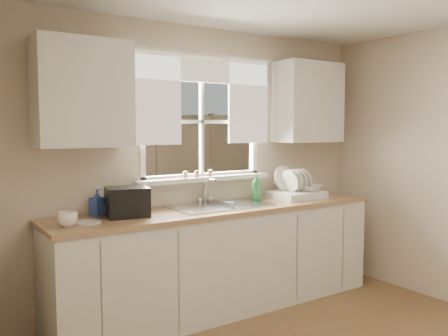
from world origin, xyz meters
TOP-DOWN VIEW (x-y plane):
  - room_walls at (0.00, -0.07)m, footprint 3.62×4.02m
  - window at (0.00, 2.00)m, footprint 1.38×0.16m
  - curtains at (0.00, 1.95)m, footprint 1.50×0.03m
  - base_cabinets at (0.00, 1.68)m, footprint 3.00×0.62m
  - countertop at (0.00, 1.68)m, footprint 3.04×0.65m
  - upper_cabinet_left at (-1.15, 1.82)m, footprint 0.70×0.33m
  - upper_cabinet_right at (1.15, 1.82)m, footprint 0.70×0.33m
  - wall_outlet at (0.88, 1.99)m, footprint 0.08×0.01m
  - sill_jars at (-0.09, 1.94)m, footprint 0.30×0.04m
  - backyard at (0.58, 8.42)m, footprint 20.00×10.00m
  - sink at (0.00, 1.71)m, footprint 0.88×0.52m
  - dish_rack at (0.89, 1.70)m, footprint 0.49×0.37m
  - bowl at (1.02, 1.65)m, footprint 0.29×0.29m
  - soap_bottle_a at (0.46, 1.78)m, footprint 0.13×0.13m
  - soap_bottle_b at (-1.04, 1.89)m, footprint 0.12×0.13m
  - soap_bottle_c at (-0.93, 1.86)m, footprint 0.16×0.16m
  - saucer at (-1.20, 1.64)m, footprint 0.19×0.19m
  - cup at (-1.36, 1.58)m, footprint 0.16×0.16m
  - black_appliance at (-0.86, 1.71)m, footprint 0.36×0.32m

SIDE VIEW (x-z plane):
  - base_cabinets at x=0.00m, z-range 0.00..0.87m
  - sink at x=0.00m, z-range 0.64..1.04m
  - countertop at x=0.00m, z-range 0.87..0.91m
  - saucer at x=-1.20m, z-range 0.91..0.92m
  - cup at x=-1.36m, z-range 0.91..1.02m
  - dish_rack at x=0.89m, z-range 0.82..1.13m
  - soap_bottle_c at x=-0.93m, z-range 0.91..1.08m
  - bowl at x=1.02m, z-range 0.98..1.03m
  - soap_bottle_b at x=-1.04m, z-range 0.91..1.12m
  - black_appliance at x=-0.86m, z-range 0.91..1.14m
  - soap_bottle_a at x=0.46m, z-range 0.91..1.17m
  - wall_outlet at x=0.88m, z-range 1.02..1.14m
  - sill_jars at x=-0.09m, z-range 1.15..1.21m
  - room_walls at x=0.00m, z-range -0.01..2.49m
  - window at x=0.00m, z-range 0.95..2.02m
  - upper_cabinet_left at x=-1.15m, z-range 1.45..2.25m
  - upper_cabinet_right at x=1.15m, z-range 1.45..2.25m
  - curtains at x=0.00m, z-range 1.53..2.34m
  - backyard at x=0.58m, z-range 0.40..6.53m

